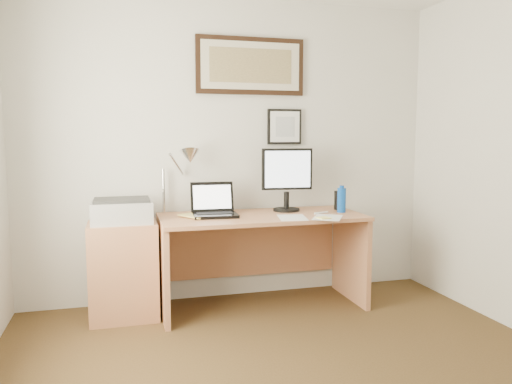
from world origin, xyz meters
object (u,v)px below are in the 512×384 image
object	(u,v)px
laptop	(214,209)
printer	(122,211)
book	(188,217)
lcd_monitor	(287,176)
side_cabinet	(124,270)
desk	(259,242)
water_bottle	(342,200)

from	to	relation	value
laptop	printer	bearing A→B (deg)	179.84
laptop	book	bearing A→B (deg)	-162.26
laptop	lcd_monitor	size ratio (longest dim) A/B	0.68
book	laptop	bearing A→B (deg)	17.74
side_cabinet	laptop	xyz separation A→B (m)	(0.70, 0.01, 0.44)
desk	lcd_monitor	xyz separation A→B (m)	(0.26, 0.06, 0.53)
side_cabinet	desk	size ratio (longest dim) A/B	0.46
side_cabinet	desk	distance (m)	1.08
desk	laptop	bearing A→B (deg)	-175.42
book	side_cabinet	bearing A→B (deg)	172.37
side_cabinet	water_bottle	size ratio (longest dim) A/B	3.63
side_cabinet	book	size ratio (longest dim) A/B	2.97
lcd_monitor	desk	bearing A→B (deg)	-167.58
desk	laptop	world-z (taller)	laptop
water_bottle	lcd_monitor	distance (m)	0.49
desk	printer	size ratio (longest dim) A/B	3.64
lcd_monitor	laptop	bearing A→B (deg)	-172.18
book	laptop	world-z (taller)	laptop
book	printer	distance (m)	0.49
water_bottle	lcd_monitor	size ratio (longest dim) A/B	0.39
side_cabinet	printer	world-z (taller)	printer
printer	water_bottle	bearing A→B (deg)	-3.23
side_cabinet	book	world-z (taller)	book
book	desk	world-z (taller)	book
laptop	printer	xyz separation A→B (m)	(-0.70, 0.00, 0.01)
laptop	lcd_monitor	world-z (taller)	lcd_monitor
book	printer	size ratio (longest dim) A/B	0.56
desk	printer	bearing A→B (deg)	-178.50
printer	side_cabinet	bearing A→B (deg)	-101.05
desk	book	bearing A→B (deg)	-170.43
book	lcd_monitor	bearing A→B (deg)	10.44
lcd_monitor	printer	distance (m)	1.35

